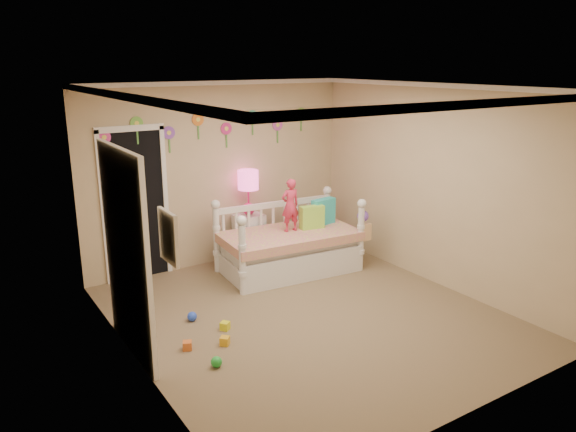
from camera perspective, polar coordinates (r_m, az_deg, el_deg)
floor at (r=6.58m, az=2.14°, el=-10.17°), size 4.00×4.50×0.01m
ceiling at (r=5.93m, az=2.40°, el=13.08°), size 4.00×4.50×0.01m
back_wall at (r=8.02m, az=-7.03°, el=4.30°), size 4.00×0.01×2.60m
left_wall at (r=5.28m, az=-15.83°, el=-2.21°), size 0.01×4.50×2.60m
right_wall at (r=7.43m, az=15.02°, el=2.96°), size 0.01×4.50×2.60m
crown_molding at (r=5.93m, az=2.39°, el=12.79°), size 4.00×4.50×0.06m
daybed at (r=7.73m, az=0.09°, el=-2.03°), size 1.98×1.18×1.03m
pillow_turquoise at (r=8.03m, az=3.64°, el=0.45°), size 0.39×0.19×0.37m
pillow_lime at (r=7.83m, az=2.47°, el=-0.12°), size 0.36×0.18×0.33m
child at (r=7.64m, az=0.23°, el=1.12°), size 0.28×0.19×0.74m
nightstand at (r=8.26m, az=-4.00°, el=-2.16°), size 0.42×0.33×0.69m
table_lamp at (r=8.05m, az=-4.10°, el=3.14°), size 0.30×0.30×0.66m
closet_doorway at (r=7.62m, az=-15.39°, el=1.19°), size 0.90×0.04×2.07m
flower_decals at (r=7.87m, az=-7.74°, el=8.78°), size 3.40×0.02×0.50m
mirror_closet at (r=5.64m, az=-16.17°, el=-3.76°), size 0.07×1.30×2.10m
wall_picture at (r=4.40m, az=-12.16°, el=-2.12°), size 0.05×0.34×0.42m
hanging_bag at (r=7.82m, az=7.75°, el=-1.10°), size 0.20×0.16×0.36m
toy_scatter at (r=6.04m, az=-6.80°, el=-12.17°), size 0.98×1.40×0.11m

